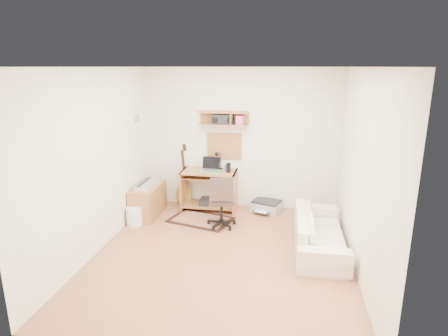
% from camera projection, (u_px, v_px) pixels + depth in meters
% --- Properties ---
extents(floor, '(3.60, 4.00, 0.01)m').
position_uv_depth(floor, '(222.00, 255.00, 5.39)').
color(floor, '#AB6A47').
rests_on(floor, ground).
extents(ceiling, '(3.60, 4.00, 0.01)m').
position_uv_depth(ceiling, '(222.00, 66.00, 4.71)').
color(ceiling, white).
rests_on(ceiling, ground).
extents(back_wall, '(3.60, 0.01, 2.60)m').
position_uv_depth(back_wall, '(241.00, 139.00, 6.96)').
color(back_wall, white).
rests_on(back_wall, ground).
extents(left_wall, '(0.01, 4.00, 2.60)m').
position_uv_depth(left_wall, '(97.00, 162.00, 5.34)').
color(left_wall, white).
rests_on(left_wall, ground).
extents(right_wall, '(0.01, 4.00, 2.60)m').
position_uv_depth(right_wall, '(362.00, 173.00, 4.76)').
color(right_wall, white).
rests_on(right_wall, ground).
extents(wall_shelf, '(0.90, 0.25, 0.26)m').
position_uv_depth(wall_shelf, '(223.00, 118.00, 6.78)').
color(wall_shelf, '#B56F3F').
rests_on(wall_shelf, back_wall).
extents(cork_board, '(0.64, 0.03, 0.49)m').
position_uv_depth(cork_board, '(224.00, 146.00, 7.02)').
color(cork_board, tan).
rests_on(cork_board, back_wall).
extents(wall_photo, '(0.02, 0.20, 0.15)m').
position_uv_depth(wall_photo, '(137.00, 118.00, 6.65)').
color(wall_photo, '#4C8CBF').
rests_on(wall_photo, left_wall).
extents(desk, '(1.00, 0.55, 0.75)m').
position_uv_depth(desk, '(209.00, 190.00, 7.02)').
color(desk, '#B56F3F').
rests_on(desk, floor).
extents(laptop, '(0.35, 0.35, 0.25)m').
position_uv_depth(laptop, '(210.00, 165.00, 6.87)').
color(laptop, silver).
rests_on(laptop, desk).
extents(speaker, '(0.08, 0.08, 0.18)m').
position_uv_depth(speaker, '(228.00, 168.00, 6.79)').
color(speaker, black).
rests_on(speaker, desk).
extents(desk_lamp, '(0.11, 0.11, 0.33)m').
position_uv_depth(desk_lamp, '(220.00, 161.00, 6.98)').
color(desk_lamp, black).
rests_on(desk_lamp, desk).
extents(pencil_cup, '(0.07, 0.07, 0.10)m').
position_uv_depth(pencil_cup, '(226.00, 168.00, 6.96)').
color(pencil_cup, '#355AA0').
rests_on(pencil_cup, desk).
extents(boombox, '(0.37, 0.17, 0.19)m').
position_uv_depth(boombox, '(223.00, 120.00, 6.78)').
color(boombox, black).
rests_on(boombox, wall_shelf).
extents(rug, '(1.21, 0.96, 0.01)m').
position_uv_depth(rug, '(201.00, 219.00, 6.60)').
color(rug, tan).
rests_on(rug, floor).
extents(task_chair, '(0.54, 0.54, 0.91)m').
position_uv_depth(task_chair, '(221.00, 201.00, 6.24)').
color(task_chair, '#382621').
rests_on(task_chair, floor).
extents(cabinet, '(0.40, 0.90, 0.55)m').
position_uv_depth(cabinet, '(148.00, 200.00, 6.78)').
color(cabinet, '#B56F3F').
rests_on(cabinet, floor).
extents(music_keyboard, '(0.22, 0.70, 0.06)m').
position_uv_depth(music_keyboard, '(147.00, 184.00, 6.70)').
color(music_keyboard, '#B2B5BA').
rests_on(music_keyboard, cabinet).
extents(guitar, '(0.34, 0.24, 1.20)m').
position_uv_depth(guitar, '(183.00, 175.00, 7.17)').
color(guitar, '#B68A38').
rests_on(guitar, floor).
extents(waste_basket, '(0.29, 0.29, 0.31)m').
position_uv_depth(waste_basket, '(134.00, 216.00, 6.37)').
color(waste_basket, white).
rests_on(waste_basket, floor).
extents(printer, '(0.61, 0.54, 0.19)m').
position_uv_depth(printer, '(267.00, 206.00, 7.01)').
color(printer, '#A5A8AA').
rests_on(printer, floor).
extents(sofa, '(0.52, 1.79, 0.70)m').
position_uv_depth(sofa, '(320.00, 226.00, 5.52)').
color(sofa, beige).
rests_on(sofa, floor).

